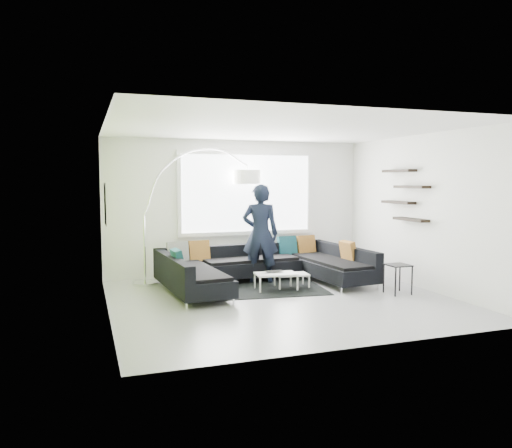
{
  "coord_description": "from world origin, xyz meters",
  "views": [
    {
      "loc": [
        -3.06,
        -7.52,
        1.97
      ],
      "look_at": [
        -0.14,
        0.9,
        1.19
      ],
      "focal_mm": 35.0,
      "sensor_mm": 36.0,
      "label": 1
    }
  ],
  "objects": [
    {
      "name": "ground",
      "position": [
        0.0,
        0.0,
        0.0
      ],
      "size": [
        5.5,
        5.5,
        0.0
      ],
      "primitive_type": "plane",
      "color": "#939398",
      "rests_on": "ground"
    },
    {
      "name": "room_shell",
      "position": [
        0.04,
        0.21,
        1.81
      ],
      "size": [
        5.54,
        5.04,
        2.82
      ],
      "color": "silver",
      "rests_on": "ground"
    },
    {
      "name": "sectional_sofa",
      "position": [
        0.08,
        1.05,
        0.35
      ],
      "size": [
        3.82,
        2.53,
        0.79
      ],
      "rotation": [
        0.0,
        0.0,
        0.08
      ],
      "color": "black",
      "rests_on": "ground"
    },
    {
      "name": "rug",
      "position": [
        -0.07,
        0.97,
        0.01
      ],
      "size": [
        2.49,
        1.94,
        0.01
      ],
      "primitive_type": "cube",
      "rotation": [
        0.0,
        0.0,
        -0.12
      ],
      "color": "black",
      "rests_on": "ground"
    },
    {
      "name": "coffee_table",
      "position": [
        0.35,
        0.76,
        0.15
      ],
      "size": [
        0.98,
        0.62,
        0.31
      ],
      "primitive_type": "cube",
      "rotation": [
        0.0,
        0.0,
        -0.08
      ],
      "color": "silver",
      "rests_on": "ground"
    },
    {
      "name": "arc_lamp",
      "position": [
        -2.0,
        1.95,
        1.3
      ],
      "size": [
        2.44,
        0.78,
        2.6
      ],
      "primitive_type": null,
      "rotation": [
        0.0,
        0.0,
        0.05
      ],
      "color": "silver",
      "rests_on": "ground"
    },
    {
      "name": "side_table",
      "position": [
        2.06,
        -0.26,
        0.26
      ],
      "size": [
        0.39,
        0.39,
        0.52
      ],
      "primitive_type": "cube",
      "rotation": [
        0.0,
        0.0,
        0.02
      ],
      "color": "black",
      "rests_on": "ground"
    },
    {
      "name": "person",
      "position": [
        0.14,
        1.44,
        0.95
      ],
      "size": [
        0.99,
        0.92,
        1.9
      ],
      "primitive_type": "imported",
      "rotation": [
        0.0,
        0.0,
        2.78
      ],
      "color": "black",
      "rests_on": "ground"
    },
    {
      "name": "laptop",
      "position": [
        0.18,
        0.75,
        0.32
      ],
      "size": [
        0.36,
        0.24,
        0.03
      ],
      "primitive_type": "imported",
      "rotation": [
        0.0,
        0.0,
        0.04
      ],
      "color": "black",
      "rests_on": "coffee_table"
    }
  ]
}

